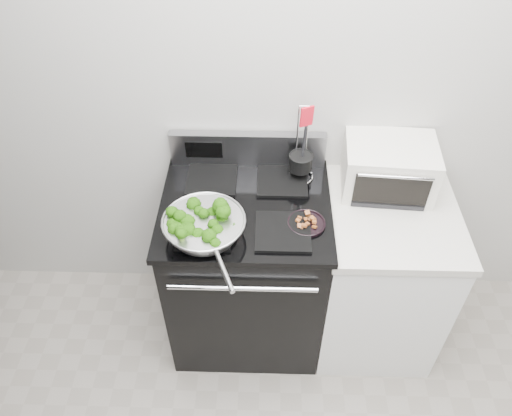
{
  "coord_description": "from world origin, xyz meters",
  "views": [
    {
      "loc": [
        -0.21,
        -0.25,
        2.53
      ],
      "look_at": [
        -0.25,
        1.36,
        0.98
      ],
      "focal_mm": 35.0,
      "sensor_mm": 36.0,
      "label": 1
    }
  ],
  "objects_px": {
    "gas_range": "(247,268)",
    "utensil_holder": "(300,166)",
    "toaster_oven": "(388,167)",
    "skillet": "(204,226)",
    "bacon_plate": "(306,222)"
  },
  "relations": [
    {
      "from": "gas_range",
      "to": "utensil_holder",
      "type": "xyz_separation_m",
      "value": [
        0.26,
        0.2,
        0.53
      ]
    },
    {
      "from": "toaster_oven",
      "to": "utensil_holder",
      "type": "bearing_deg",
      "value": -178.73
    },
    {
      "from": "gas_range",
      "to": "toaster_oven",
      "type": "distance_m",
      "value": 0.89
    },
    {
      "from": "skillet",
      "to": "utensil_holder",
      "type": "xyz_separation_m",
      "value": [
        0.42,
        0.39,
        0.02
      ]
    },
    {
      "from": "gas_range",
      "to": "utensil_holder",
      "type": "distance_m",
      "value": 0.62
    },
    {
      "from": "gas_range",
      "to": "skillet",
      "type": "distance_m",
      "value": 0.58
    },
    {
      "from": "gas_range",
      "to": "utensil_holder",
      "type": "height_order",
      "value": "utensil_holder"
    },
    {
      "from": "skillet",
      "to": "toaster_oven",
      "type": "bearing_deg",
      "value": 2.42
    },
    {
      "from": "gas_range",
      "to": "bacon_plate",
      "type": "relative_size",
      "value": 6.67
    },
    {
      "from": "gas_range",
      "to": "skillet",
      "type": "bearing_deg",
      "value": -130.47
    },
    {
      "from": "bacon_plate",
      "to": "utensil_holder",
      "type": "xyz_separation_m",
      "value": [
        -0.02,
        0.32,
        0.05
      ]
    },
    {
      "from": "skillet",
      "to": "bacon_plate",
      "type": "distance_m",
      "value": 0.45
    },
    {
      "from": "utensil_holder",
      "to": "gas_range",
      "type": "bearing_deg",
      "value": -166.0
    },
    {
      "from": "toaster_oven",
      "to": "gas_range",
      "type": "bearing_deg",
      "value": -160.95
    },
    {
      "from": "utensil_holder",
      "to": "toaster_oven",
      "type": "distance_m",
      "value": 0.41
    }
  ]
}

